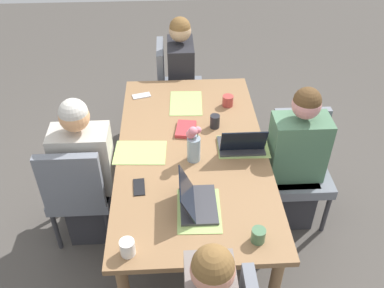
# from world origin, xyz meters

# --- Properties ---
(ground_plane) EXTENTS (10.00, 10.00, 0.00)m
(ground_plane) POSITION_xyz_m (0.00, 0.00, 0.00)
(ground_plane) COLOR #4C4742
(dining_table) EXTENTS (1.95, 1.05, 0.73)m
(dining_table) POSITION_xyz_m (0.00, 0.00, 0.66)
(dining_table) COLOR olive
(dining_table) RESTS_ON ground_plane
(chair_far_left_near) EXTENTS (0.44, 0.44, 0.90)m
(chair_far_left_near) POSITION_xyz_m (-0.10, 0.83, 0.50)
(chair_far_left_near) COLOR slate
(chair_far_left_near) RESTS_ON ground_plane
(person_far_left_near) EXTENTS (0.36, 0.40, 1.19)m
(person_far_left_near) POSITION_xyz_m (-0.02, 0.77, 0.53)
(person_far_left_near) COLOR #2D2D33
(person_far_left_near) RESTS_ON ground_plane
(chair_near_left_far) EXTENTS (0.44, 0.44, 0.90)m
(chair_near_left_far) POSITION_xyz_m (0.11, -0.82, 0.50)
(chair_near_left_far) COLOR slate
(chair_near_left_far) RESTS_ON ground_plane
(person_near_left_far) EXTENTS (0.36, 0.40, 1.19)m
(person_near_left_far) POSITION_xyz_m (0.03, -0.76, 0.53)
(person_near_left_far) COLOR #2D2D33
(person_near_left_far) RESTS_ON ground_plane
(chair_head_left_right_near) EXTENTS (0.44, 0.44, 0.90)m
(chair_head_left_right_near) POSITION_xyz_m (-1.32, -0.11, 0.50)
(chair_head_left_right_near) COLOR slate
(chair_head_left_right_near) RESTS_ON ground_plane
(person_head_left_right_near) EXTENTS (0.40, 0.36, 1.19)m
(person_head_left_right_near) POSITION_xyz_m (-1.26, -0.04, 0.53)
(person_head_left_right_near) COLOR #2D2D33
(person_head_left_right_near) RESTS_ON ground_plane
(flower_vase) EXTENTS (0.09, 0.10, 0.28)m
(flower_vase) POSITION_xyz_m (0.10, 0.00, 0.87)
(flower_vase) COLOR #8EA8B7
(flower_vase) RESTS_ON dining_table
(placemat_far_left_near) EXTENTS (0.27, 0.37, 0.00)m
(placemat_far_left_near) POSITION_xyz_m (-0.01, 0.36, 0.74)
(placemat_far_left_near) COLOR #9EBC66
(placemat_far_left_near) RESTS_ON dining_table
(placemat_head_right_left_mid) EXTENTS (0.37, 0.27, 0.00)m
(placemat_head_right_left_mid) POSITION_xyz_m (0.58, 0.01, 0.74)
(placemat_head_right_left_mid) COLOR #9EBC66
(placemat_head_right_left_mid) RESTS_ON dining_table
(placemat_near_left_far) EXTENTS (0.28, 0.37, 0.00)m
(placemat_near_left_far) POSITION_xyz_m (0.02, -0.36, 0.74)
(placemat_near_left_far) COLOR #9EBC66
(placemat_near_left_far) RESTS_ON dining_table
(placemat_head_left_right_near) EXTENTS (0.37, 0.28, 0.00)m
(placemat_head_left_right_near) POSITION_xyz_m (-0.60, -0.02, 0.74)
(placemat_head_left_right_near) COLOR #9EBC66
(placemat_head_left_right_near) RESTS_ON dining_table
(laptop_far_left_near) EXTENTS (0.22, 0.32, 0.21)m
(laptop_far_left_near) POSITION_xyz_m (0.02, 0.35, 0.78)
(laptop_far_left_near) COLOR #38383D
(laptop_far_left_near) RESTS_ON dining_table
(laptop_head_right_left_mid) EXTENTS (0.32, 0.22, 0.20)m
(laptop_head_right_left_mid) POSITION_xyz_m (0.54, -0.01, 0.78)
(laptop_head_right_left_mid) COLOR #38383D
(laptop_head_right_left_mid) RESTS_ON dining_table
(coffee_mug_near_left) EXTENTS (0.08, 0.08, 0.10)m
(coffee_mug_near_left) POSITION_xyz_m (0.87, -0.39, 0.78)
(coffee_mug_near_left) COLOR white
(coffee_mug_near_left) RESTS_ON dining_table
(coffee_mug_near_right) EXTENTS (0.07, 0.07, 0.10)m
(coffee_mug_near_right) POSITION_xyz_m (-0.26, 0.19, 0.79)
(coffee_mug_near_right) COLOR #232328
(coffee_mug_near_right) RESTS_ON dining_table
(coffee_mug_centre_left) EXTENTS (0.09, 0.09, 0.09)m
(coffee_mug_centre_left) POSITION_xyz_m (-0.55, 0.32, 0.78)
(coffee_mug_centre_left) COLOR #AD3D38
(coffee_mug_centre_left) RESTS_ON dining_table
(coffee_mug_centre_right) EXTENTS (0.08, 0.08, 0.09)m
(coffee_mug_centre_right) POSITION_xyz_m (0.82, 0.32, 0.78)
(coffee_mug_centre_right) COLOR #47704C
(coffee_mug_centre_right) RESTS_ON dining_table
(book_red_cover) EXTENTS (0.22, 0.17, 0.03)m
(book_red_cover) POSITION_xyz_m (-0.22, -0.03, 0.75)
(book_red_cover) COLOR #B73338
(book_red_cover) RESTS_ON dining_table
(phone_black) EXTENTS (0.16, 0.08, 0.01)m
(phone_black) POSITION_xyz_m (0.36, -0.36, 0.74)
(phone_black) COLOR black
(phone_black) RESTS_ON dining_table
(phone_silver) EXTENTS (0.11, 0.16, 0.01)m
(phone_silver) POSITION_xyz_m (-0.73, -0.39, 0.74)
(phone_silver) COLOR silver
(phone_silver) RESTS_ON dining_table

